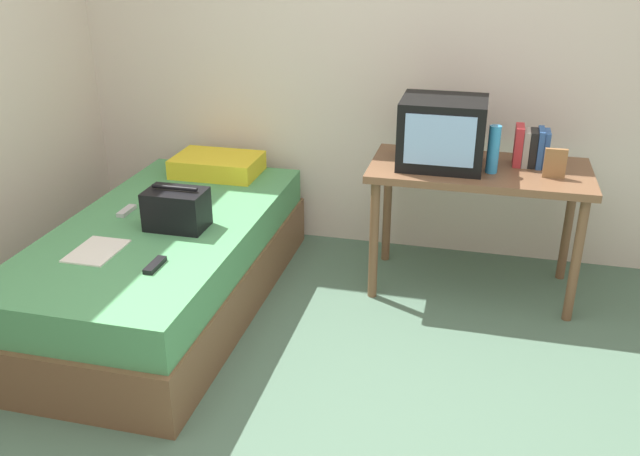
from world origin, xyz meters
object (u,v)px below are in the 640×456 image
Objects in this scene: handbag at (177,209)px; picture_frame at (555,163)px; water_bottle at (493,149)px; book_row at (531,147)px; magazine at (96,251)px; remote_silver at (127,211)px; tv at (442,132)px; desk at (478,183)px; bed at (165,264)px; remote_dark at (155,265)px; pillow at (217,165)px.

picture_frame is at bearing 16.98° from handbag.
water_bottle is at bearing 20.42° from handbag.
picture_frame is (0.11, -0.18, -0.02)m from book_row.
magazine is 0.48m from remote_silver.
tv reaches higher than remote_silver.
water_bottle is 1.63× the size of picture_frame.
desk is 1.99m from magazine.
bed is at bearing -159.33° from desk.
desk is 3.87× the size of handbag.
remote_dark is at bearing -141.89° from desk.
desk is 0.41m from picture_frame.
pillow is at bearing 99.03° from remote_dark.
desk is at bearing -6.54° from pillow.
bed is at bearing -16.42° from remote_silver.
pillow is 0.75m from remote_silver.
remote_dark is at bearing -150.26° from picture_frame.
remote_silver is (-0.10, 0.47, 0.01)m from magazine.
remote_silver is (-1.88, -0.45, -0.35)m from water_bottle.
remote_silver reaches higher than magazine.
picture_frame is at bearing 29.74° from remote_dark.
desk is 0.34m from tv.
book_row is (0.25, 0.09, 0.19)m from desk.
bed is at bearing 71.50° from magazine.
tv reaches higher than water_bottle.
remote_dark is 0.70m from remote_silver.
water_bottle is at bearing -8.94° from pillow.
picture_frame reaches higher than magazine.
remote_silver is (-2.18, -0.45, -0.30)m from picture_frame.
book_row reaches higher than remote_silver.
magazine is (-1.97, -1.09, -0.33)m from book_row.
bed is 0.49m from magazine.
handbag is at bearing -156.29° from desk.
magazine is at bearing -149.85° from desk.
water_bottle reaches higher than magazine.
magazine is (-1.78, -0.92, -0.35)m from water_bottle.
remote_dark is at bearing -144.25° from book_row.
water_bottle is 1.73× the size of remote_silver.
handbag reaches higher than pillow.
bed is at bearing -162.39° from water_bottle.
book_row reaches higher than remote_dark.
magazine is at bearing -156.33° from picture_frame.
desk is 5.44× the size of book_row.
bed is 3.86× the size of pillow.
picture_frame reaches higher than desk.
bed is 1.83m from water_bottle.
desk is at bearing 16.27° from remote_silver.
remote_dark is (0.21, -0.48, 0.26)m from bed.
desk is 1.90m from remote_silver.
remote_dark is (-1.44, -1.00, -0.35)m from water_bottle.
water_bottle is 0.86× the size of magazine.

